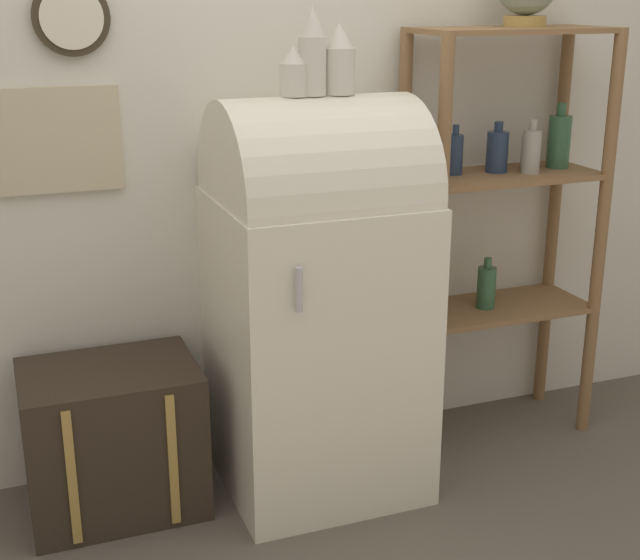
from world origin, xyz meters
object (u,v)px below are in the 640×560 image
vase_left (294,73)px  vase_center (312,54)px  refrigerator (316,292)px  suitcase_trunk (113,439)px  vase_right (339,61)px

vase_left → vase_center: (0.06, -0.00, 0.06)m
refrigerator → vase_center: 0.82m
refrigerator → suitcase_trunk: 0.88m
refrigerator → vase_right: (0.09, 0.01, 0.79)m
refrigerator → suitcase_trunk: refrigerator is taller
refrigerator → vase_center: vase_center is taller
vase_left → vase_center: vase_center is taller
suitcase_trunk → vase_right: bearing=-4.4°
suitcase_trunk → vase_left: size_ratio=3.66×
vase_left → vase_center: 0.09m
vase_left → vase_center: size_ratio=0.56×
vase_center → vase_right: size_ratio=1.25×
refrigerator → vase_left: 0.77m
suitcase_trunk → vase_left: (0.66, -0.06, 1.24)m
refrigerator → vase_right: vase_right is taller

